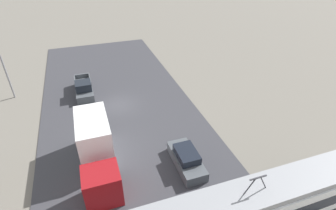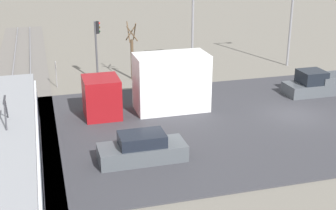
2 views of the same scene
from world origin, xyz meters
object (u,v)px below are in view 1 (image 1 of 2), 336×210
Objects in this scene: pickup_truck at (84,88)px; sedan_car_0 at (186,159)px; light_rail_tram at (250,210)px; box_truck at (96,148)px; street_lamp_near_crossing at (0,54)px.

pickup_truck is 1.16× the size of sedan_car_0.
light_rail_tram is 22.90m from pickup_truck.
sedan_car_0 is (-6.80, 2.40, -1.14)m from box_truck.
sedan_car_0 is at bearing 131.39° from street_lamp_near_crossing.
sedan_car_0 is at bearing -75.89° from light_rail_tram.
street_lamp_near_crossing is (14.94, -16.95, 4.62)m from sedan_car_0.
box_truck is (8.38, -8.70, 0.11)m from light_rail_tram.
street_lamp_near_crossing is at bearing -48.61° from sedan_car_0.
pickup_truck is (0.27, -12.49, -1.08)m from box_truck.
light_rail_tram is at bearing 133.93° from box_truck.
light_rail_tram is at bearing 104.11° from sedan_car_0.
street_lamp_near_crossing reaches higher than light_rail_tram.
pickup_truck is 9.33m from street_lamp_near_crossing.
light_rail_tram reaches higher than sedan_car_0.
street_lamp_near_crossing reaches higher than box_truck.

